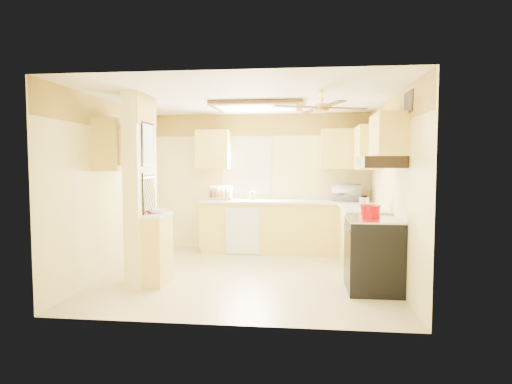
# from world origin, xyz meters

# --- Properties ---
(floor) EXTENTS (4.00, 4.00, 0.00)m
(floor) POSITION_xyz_m (0.00, 0.00, 0.00)
(floor) COLOR beige
(floor) RESTS_ON ground
(ceiling) EXTENTS (4.00, 4.00, 0.00)m
(ceiling) POSITION_xyz_m (0.00, 0.00, 2.50)
(ceiling) COLOR white
(ceiling) RESTS_ON wall_back
(wall_back) EXTENTS (4.00, 0.00, 4.00)m
(wall_back) POSITION_xyz_m (0.00, 1.90, 1.25)
(wall_back) COLOR #FFEE9B
(wall_back) RESTS_ON floor
(wall_front) EXTENTS (4.00, 0.00, 4.00)m
(wall_front) POSITION_xyz_m (0.00, -1.90, 1.25)
(wall_front) COLOR #FFEE9B
(wall_front) RESTS_ON floor
(wall_left) EXTENTS (0.00, 3.80, 3.80)m
(wall_left) POSITION_xyz_m (-2.00, 0.00, 1.25)
(wall_left) COLOR #FFEE9B
(wall_left) RESTS_ON floor
(wall_right) EXTENTS (0.00, 3.80, 3.80)m
(wall_right) POSITION_xyz_m (2.00, 0.00, 1.25)
(wall_right) COLOR #FFEE9B
(wall_right) RESTS_ON floor
(wallpaper_border) EXTENTS (4.00, 0.02, 0.40)m
(wallpaper_border) POSITION_xyz_m (0.00, 1.88, 2.30)
(wallpaper_border) COLOR #FED84B
(wallpaper_border) RESTS_ON wall_back
(partition_column) EXTENTS (0.20, 0.70, 2.50)m
(partition_column) POSITION_xyz_m (-1.35, -0.55, 1.25)
(partition_column) COLOR #FFEE9B
(partition_column) RESTS_ON floor
(partition_ledge) EXTENTS (0.25, 0.55, 0.90)m
(partition_ledge) POSITION_xyz_m (-1.13, -0.55, 0.45)
(partition_ledge) COLOR #DECE5A
(partition_ledge) RESTS_ON floor
(ledge_top) EXTENTS (0.28, 0.58, 0.04)m
(ledge_top) POSITION_xyz_m (-1.13, -0.55, 0.92)
(ledge_top) COLOR white
(ledge_top) RESTS_ON partition_ledge
(lower_cabinets_back) EXTENTS (3.00, 0.60, 0.90)m
(lower_cabinets_back) POSITION_xyz_m (0.50, 1.60, 0.45)
(lower_cabinets_back) COLOR #DECE5A
(lower_cabinets_back) RESTS_ON floor
(lower_cabinets_right) EXTENTS (0.60, 1.40, 0.90)m
(lower_cabinets_right) POSITION_xyz_m (1.70, 0.60, 0.45)
(lower_cabinets_right) COLOR #DECE5A
(lower_cabinets_right) RESTS_ON floor
(countertop_back) EXTENTS (3.04, 0.64, 0.04)m
(countertop_back) POSITION_xyz_m (0.50, 1.59, 0.92)
(countertop_back) COLOR white
(countertop_back) RESTS_ON lower_cabinets_back
(countertop_right) EXTENTS (0.64, 1.44, 0.04)m
(countertop_right) POSITION_xyz_m (1.69, 0.60, 0.92)
(countertop_right) COLOR white
(countertop_right) RESTS_ON lower_cabinets_right
(dishwasher_panel) EXTENTS (0.58, 0.02, 0.80)m
(dishwasher_panel) POSITION_xyz_m (-0.25, 1.29, 0.43)
(dishwasher_panel) COLOR white
(dishwasher_panel) RESTS_ON lower_cabinets_back
(window) EXTENTS (0.92, 0.02, 1.02)m
(window) POSITION_xyz_m (-0.25, 1.89, 1.55)
(window) COLOR white
(window) RESTS_ON wall_back
(upper_cab_back_left) EXTENTS (0.60, 0.35, 0.70)m
(upper_cab_back_left) POSITION_xyz_m (-0.85, 1.72, 1.85)
(upper_cab_back_left) COLOR #DECE5A
(upper_cab_back_left) RESTS_ON wall_back
(upper_cab_back_right) EXTENTS (0.90, 0.35, 0.70)m
(upper_cab_back_right) POSITION_xyz_m (1.55, 1.72, 1.85)
(upper_cab_back_right) COLOR #DECE5A
(upper_cab_back_right) RESTS_ON wall_back
(upper_cab_right) EXTENTS (0.35, 1.00, 0.70)m
(upper_cab_right) POSITION_xyz_m (1.82, 1.25, 1.85)
(upper_cab_right) COLOR #DECE5A
(upper_cab_right) RESTS_ON wall_right
(upper_cab_left_wall) EXTENTS (0.35, 0.75, 0.70)m
(upper_cab_left_wall) POSITION_xyz_m (-1.82, -0.25, 1.85)
(upper_cab_left_wall) COLOR #DECE5A
(upper_cab_left_wall) RESTS_ON wall_left
(upper_cab_over_stove) EXTENTS (0.35, 0.76, 0.52)m
(upper_cab_over_stove) POSITION_xyz_m (1.82, -0.55, 1.95)
(upper_cab_over_stove) COLOR #DECE5A
(upper_cab_over_stove) RESTS_ON wall_right
(stove) EXTENTS (0.68, 0.77, 0.92)m
(stove) POSITION_xyz_m (1.67, -0.55, 0.46)
(stove) COLOR black
(stove) RESTS_ON floor
(range_hood) EXTENTS (0.50, 0.76, 0.14)m
(range_hood) POSITION_xyz_m (1.74, -0.55, 1.62)
(range_hood) COLOR black
(range_hood) RESTS_ON upper_cab_over_stove
(poster_menu) EXTENTS (0.02, 0.42, 0.57)m
(poster_menu) POSITION_xyz_m (-1.24, -0.55, 1.85)
(poster_menu) COLOR black
(poster_menu) RESTS_ON partition_column
(poster_nashville) EXTENTS (0.02, 0.42, 0.57)m
(poster_nashville) POSITION_xyz_m (-1.24, -0.55, 1.20)
(poster_nashville) COLOR black
(poster_nashville) RESTS_ON partition_column
(ceiling_light_panel) EXTENTS (1.35, 0.95, 0.06)m
(ceiling_light_panel) POSITION_xyz_m (0.10, 0.50, 2.46)
(ceiling_light_panel) COLOR brown
(ceiling_light_panel) RESTS_ON ceiling
(ceiling_fan) EXTENTS (1.15, 1.15, 0.26)m
(ceiling_fan) POSITION_xyz_m (1.00, -0.70, 2.29)
(ceiling_fan) COLOR gold
(ceiling_fan) RESTS_ON ceiling
(vent_grate) EXTENTS (0.02, 0.40, 0.25)m
(vent_grate) POSITION_xyz_m (1.98, -0.90, 2.30)
(vent_grate) COLOR black
(vent_grate) RESTS_ON wall_right
(microwave) EXTENTS (0.56, 0.41, 0.29)m
(microwave) POSITION_xyz_m (1.56, 1.64, 1.08)
(microwave) COLOR white
(microwave) RESTS_ON countertop_back
(bowl) EXTENTS (0.23, 0.23, 0.06)m
(bowl) POSITION_xyz_m (-1.14, -0.52, 0.97)
(bowl) COLOR white
(bowl) RESTS_ON ledge_top
(dutch_oven) EXTENTS (0.25, 0.25, 0.17)m
(dutch_oven) POSITION_xyz_m (1.62, -0.57, 1.00)
(dutch_oven) COLOR #CA0100
(dutch_oven) RESTS_ON stove
(kettle) EXTENTS (0.13, 0.13, 0.20)m
(kettle) POSITION_xyz_m (1.67, 0.29, 1.03)
(kettle) COLOR silver
(kettle) RESTS_ON countertop_right
(dish_rack) EXTENTS (0.45, 0.35, 0.25)m
(dish_rack) POSITION_xyz_m (-0.70, 1.62, 1.03)
(dish_rack) COLOR #DBB77E
(dish_rack) RESTS_ON countertop_back
(utensil_crock) EXTENTS (0.11, 0.11, 0.23)m
(utensil_crock) POSITION_xyz_m (-0.12, 1.67, 1.02)
(utensil_crock) COLOR white
(utensil_crock) RESTS_ON countertop_back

